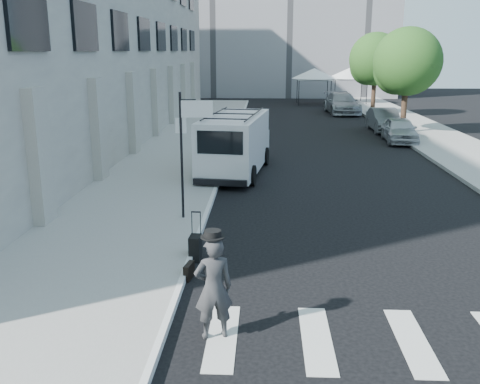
# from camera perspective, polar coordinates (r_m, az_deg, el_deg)

# --- Properties ---
(ground) EXTENTS (120.00, 120.00, 0.00)m
(ground) POSITION_cam_1_polar(r_m,az_deg,el_deg) (12.10, 4.02, -8.13)
(ground) COLOR black
(ground) RESTS_ON ground
(sidewalk_left) EXTENTS (4.50, 48.00, 0.15)m
(sidewalk_left) POSITION_cam_1_polar(r_m,az_deg,el_deg) (27.81, -5.48, 5.18)
(sidewalk_left) COLOR gray
(sidewalk_left) RESTS_ON ground
(sidewalk_right) EXTENTS (4.00, 56.00, 0.15)m
(sidewalk_right) POSITION_cam_1_polar(r_m,az_deg,el_deg) (32.83, 19.27, 5.90)
(sidewalk_right) COLOR gray
(sidewalk_right) RESTS_ON ground
(building_left) EXTENTS (10.00, 44.00, 12.00)m
(building_left) POSITION_cam_1_polar(r_m,az_deg,el_deg) (31.24, -19.08, 16.43)
(building_left) COLOR gray
(building_left) RESTS_ON ground
(sign_pole) EXTENTS (1.03, 0.07, 3.50)m
(sign_pole) POSITION_cam_1_polar(r_m,az_deg,el_deg) (14.63, -5.41, 6.67)
(sign_pole) COLOR black
(sign_pole) RESTS_ON sidewalk_left
(tree_near) EXTENTS (3.80, 3.83, 6.03)m
(tree_near) POSITION_cam_1_polar(r_m,az_deg,el_deg) (32.26, 17.17, 12.89)
(tree_near) COLOR black
(tree_near) RESTS_ON ground
(tree_far) EXTENTS (3.80, 3.83, 6.03)m
(tree_far) POSITION_cam_1_polar(r_m,az_deg,el_deg) (41.05, 14.08, 13.39)
(tree_far) COLOR black
(tree_far) RESTS_ON ground
(tent_left) EXTENTS (4.00, 4.00, 3.20)m
(tent_left) POSITION_cam_1_polar(r_m,az_deg,el_deg) (49.37, 7.91, 12.39)
(tent_left) COLOR black
(tent_left) RESTS_ON ground
(tent_right) EXTENTS (4.00, 4.00, 3.20)m
(tent_right) POSITION_cam_1_polar(r_m,az_deg,el_deg) (50.24, 11.58, 12.27)
(tent_right) COLOR black
(tent_right) RESTS_ON ground
(businessman) EXTENTS (0.75, 0.60, 1.79)m
(businessman) POSITION_cam_1_polar(r_m,az_deg,el_deg) (9.03, -2.84, -10.21)
(businessman) COLOR #2F3031
(businessman) RESTS_ON ground
(briefcase) EXTENTS (0.19, 0.45, 0.34)m
(briefcase) POSITION_cam_1_polar(r_m,az_deg,el_deg) (11.55, -5.46, -8.40)
(briefcase) COLOR black
(briefcase) RESTS_ON ground
(suitcase) EXTENTS (0.27, 0.42, 1.12)m
(suitcase) POSITION_cam_1_polar(r_m,az_deg,el_deg) (12.48, -4.80, -5.93)
(suitcase) COLOR black
(suitcase) RESTS_ON ground
(cargo_van) EXTENTS (2.73, 6.27, 2.29)m
(cargo_van) POSITION_cam_1_polar(r_m,az_deg,el_deg) (21.10, -0.48, 5.22)
(cargo_van) COLOR silver
(cargo_van) RESTS_ON ground
(parked_car_a) EXTENTS (1.83, 3.98, 1.32)m
(parked_car_a) POSITION_cam_1_polar(r_m,az_deg,el_deg) (29.66, 16.67, 6.37)
(parked_car_a) COLOR #A9ADB2
(parked_car_a) RESTS_ON ground
(parked_car_b) EXTENTS (1.48, 4.19, 1.38)m
(parked_car_b) POSITION_cam_1_polar(r_m,az_deg,el_deg) (33.43, 15.11, 7.42)
(parked_car_b) COLOR #5B5F63
(parked_car_b) RESTS_ON ground
(parked_car_c) EXTENTS (2.56, 5.56, 1.57)m
(parked_car_c) POSITION_cam_1_polar(r_m,az_deg,el_deg) (42.37, 10.80, 9.27)
(parked_car_c) COLOR #929599
(parked_car_c) RESTS_ON ground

